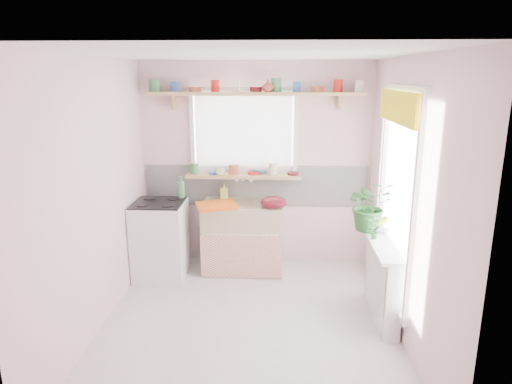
{
  "coord_description": "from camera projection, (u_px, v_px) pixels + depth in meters",
  "views": [
    {
      "loc": [
        0.26,
        -3.92,
        2.34
      ],
      "look_at": [
        0.05,
        0.55,
        1.18
      ],
      "focal_mm": 32.0,
      "sensor_mm": 36.0,
      "label": 1
    }
  ],
  "objects": [
    {
      "name": "herb_pot",
      "position": [
        374.0,
        228.0,
        4.44
      ],
      "size": [
        0.12,
        0.08,
        0.22
      ],
      "primitive_type": "imported",
      "rotation": [
        0.0,
        0.0,
        0.02
      ],
      "color": "#2D6026",
      "rests_on": "radiator_ledge"
    },
    {
      "name": "dish_tray",
      "position": [
        217.0,
        205.0,
        5.26
      ],
      "size": [
        0.53,
        0.47,
        0.04
      ],
      "primitive_type": "cube",
      "rotation": [
        0.0,
        0.0,
        0.36
      ],
      "color": "orange",
      "rests_on": "sink_unit"
    },
    {
      "name": "radiator_ledge",
      "position": [
        383.0,
        280.0,
        4.43
      ],
      "size": [
        0.22,
        0.95,
        0.78
      ],
      "color": "white",
      "rests_on": "ground"
    },
    {
      "name": "shelf_vase",
      "position": [
        268.0,
        86.0,
        5.19
      ],
      "size": [
        0.16,
        0.16,
        0.14
      ],
      "primitive_type": "imported",
      "rotation": [
        0.0,
        0.0,
        -0.22
      ],
      "color": "#9A3D2F",
      "rests_on": "pine_shelf"
    },
    {
      "name": "sill_crockery",
      "position": [
        239.0,
        170.0,
        5.53
      ],
      "size": [
        1.35,
        0.11,
        0.12
      ],
      "color": "#3F7F4C",
      "rests_on": "windowsill"
    },
    {
      "name": "soap_bottle_sink",
      "position": [
        224.0,
        190.0,
        5.62
      ],
      "size": [
        0.09,
        0.09,
        0.2
      ],
      "primitive_type": "imported",
      "rotation": [
        0.0,
        0.0,
        0.02
      ],
      "color": "#CFDD62",
      "rests_on": "sink_unit"
    },
    {
      "name": "fruit_bowl",
      "position": [
        380.0,
        226.0,
        4.71
      ],
      "size": [
        0.39,
        0.39,
        0.08
      ],
      "primitive_type": "imported",
      "rotation": [
        0.0,
        0.0,
        -0.21
      ],
      "color": "silver",
      "rests_on": "radiator_ledge"
    },
    {
      "name": "sink_unit",
      "position": [
        243.0,
        236.0,
        5.54
      ],
      "size": [
        0.95,
        0.65,
        1.11
      ],
      "color": "white",
      "rests_on": "ground"
    },
    {
      "name": "shelf_crockery",
      "position": [
        256.0,
        87.0,
        5.26
      ],
      "size": [
        2.47,
        0.11,
        0.12
      ],
      "color": "#3F7F4C",
      "rests_on": "pine_shelf"
    },
    {
      "name": "sill_cup",
      "position": [
        220.0,
        171.0,
        5.48
      ],
      "size": [
        0.15,
        0.15,
        0.09
      ],
      "primitive_type": "imported",
      "rotation": [
        0.0,
        0.0,
        -0.32
      ],
      "color": "beige",
      "rests_on": "windowsill"
    },
    {
      "name": "windowsill",
      "position": [
        244.0,
        176.0,
        5.54
      ],
      "size": [
        1.4,
        0.22,
        0.04
      ],
      "primitive_type": "cube",
      "color": "tan",
      "rests_on": "room"
    },
    {
      "name": "colander",
      "position": [
        274.0,
        202.0,
        5.21
      ],
      "size": [
        0.34,
        0.34,
        0.14
      ],
      "primitive_type": "ellipsoid",
      "rotation": [
        0.0,
        0.0,
        0.16
      ],
      "color": "#520E16",
      "rests_on": "sink_unit"
    },
    {
      "name": "cooker",
      "position": [
        160.0,
        239.0,
        5.34
      ],
      "size": [
        0.58,
        0.58,
        0.93
      ],
      "color": "white",
      "rests_on": "ground"
    },
    {
      "name": "cooker_bottle",
      "position": [
        181.0,
        187.0,
        5.4
      ],
      "size": [
        0.12,
        0.12,
        0.26
      ],
      "primitive_type": "imported",
      "rotation": [
        0.0,
        0.0,
        -0.26
      ],
      "color": "#44894C",
      "rests_on": "cooker"
    },
    {
      "name": "room",
      "position": [
        315.0,
        168.0,
        4.85
      ],
      "size": [
        3.2,
        3.2,
        3.2
      ],
      "color": "beige",
      "rests_on": "ground"
    },
    {
      "name": "pine_shelf",
      "position": [
        256.0,
        94.0,
        5.28
      ],
      "size": [
        2.52,
        0.24,
        0.04
      ],
      "primitive_type": "cube",
      "color": "tan",
      "rests_on": "room"
    },
    {
      "name": "fruit",
      "position": [
        381.0,
        221.0,
        4.7
      ],
      "size": [
        0.2,
        0.14,
        0.1
      ],
      "color": "#E75913",
      "rests_on": "fruit_bowl"
    },
    {
      "name": "jade_plant",
      "position": [
        370.0,
        205.0,
        4.65
      ],
      "size": [
        0.55,
        0.5,
        0.53
      ],
      "primitive_type": "imported",
      "rotation": [
        0.0,
        0.0,
        0.18
      ],
      "color": "#245B25",
      "rests_on": "radiator_ledge"
    },
    {
      "name": "sill_bowl",
      "position": [
        259.0,
        171.0,
        5.58
      ],
      "size": [
        0.21,
        0.21,
        0.06
      ],
      "primitive_type": "imported",
      "rotation": [
        0.0,
        0.0,
        0.21
      ],
      "color": "#3265A5",
      "rests_on": "windowsill"
    }
  ]
}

